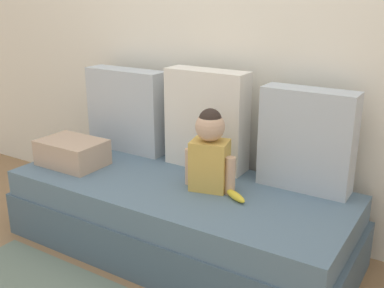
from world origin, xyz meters
name	(u,v)px	position (x,y,z in m)	size (l,w,h in m)	color
ground_plane	(179,248)	(0.00, 0.00, 0.00)	(12.00, 12.00, 0.00)	#93704C
back_wall	(227,21)	(0.00, 0.54, 1.28)	(5.21, 0.10, 2.57)	silver
couch	(178,217)	(0.00, 0.00, 0.21)	(2.01, 0.83, 0.42)	#495F70
throw_pillow_left	(127,110)	(-0.62, 0.31, 0.69)	(0.57, 0.16, 0.55)	#B2BCC6
throw_pillow_center	(207,120)	(0.00, 0.31, 0.72)	(0.51, 0.16, 0.60)	silver
throw_pillow_right	(307,140)	(0.62, 0.31, 0.70)	(0.50, 0.16, 0.55)	#B2BCC6
toddler	(210,150)	(0.19, 0.03, 0.64)	(0.31, 0.19, 0.45)	gold
banana	(235,196)	(0.37, -0.02, 0.44)	(0.17, 0.04, 0.04)	yellow
folded_blanket	(72,152)	(-0.72, -0.10, 0.50)	(0.40, 0.28, 0.16)	tan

